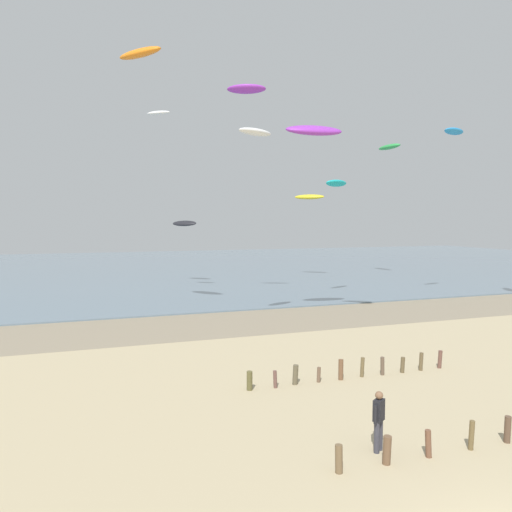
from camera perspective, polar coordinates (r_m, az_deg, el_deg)
name	(u,v)px	position (r m, az deg, el deg)	size (l,w,h in m)	color
wet_sand_strip	(221,324)	(31.24, -4.07, -7.79)	(120.00, 7.51, 0.01)	gray
sea	(145,268)	(69.02, -12.61, -1.32)	(160.00, 70.00, 0.10)	slate
groyne_mid	(345,370)	(20.95, 10.17, -12.76)	(8.95, 0.33, 0.84)	brown
person_mid_beach	(379,419)	(14.88, 13.91, -17.74)	(0.49, 0.38, 1.71)	#383842
kite_aloft_0	(184,223)	(49.85, -8.23, 3.73)	(2.71, 0.87, 0.43)	black
kite_aloft_1	(158,113)	(40.77, -11.14, 15.83)	(1.98, 0.63, 0.32)	white
kite_aloft_2	(309,197)	(54.25, 6.15, 6.77)	(3.25, 1.04, 0.52)	yellow
kite_aloft_3	(336,183)	(40.49, 9.21, 8.25)	(2.60, 0.83, 0.42)	#19B2B7
kite_aloft_5	(314,130)	(31.16, 6.68, 14.13)	(3.58, 1.15, 0.57)	purple
kite_aloft_6	(255,132)	(29.19, -0.09, 14.05)	(2.47, 0.79, 0.40)	white
kite_aloft_7	(389,147)	(56.16, 15.06, 12.01)	(3.38, 1.08, 0.54)	green
kite_aloft_8	(454,131)	(42.80, 21.79, 13.16)	(2.39, 0.77, 0.38)	#2384D1
kite_aloft_10	(246,89)	(38.85, -1.11, 18.64)	(2.91, 0.93, 0.46)	purple
kite_aloft_11	(140,53)	(32.91, -13.20, 21.74)	(3.32, 1.06, 0.53)	orange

